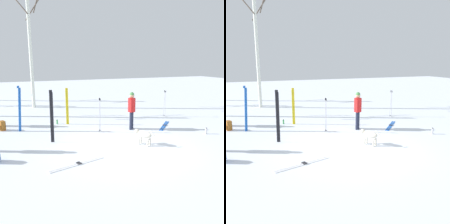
# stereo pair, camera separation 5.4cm
# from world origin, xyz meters

# --- Properties ---
(ground_plane) EXTENTS (60.00, 60.00, 0.00)m
(ground_plane) POSITION_xyz_m (0.00, 0.00, 0.00)
(ground_plane) COLOR white
(person_0) EXTENTS (0.34, 0.45, 1.72)m
(person_0) POSITION_xyz_m (1.33, 2.05, 0.98)
(person_0) COLOR #1E2338
(person_0) RESTS_ON ground_plane
(dog) EXTENTS (0.50, 0.80, 0.57)m
(dog) POSITION_xyz_m (0.78, -0.06, 0.39)
(dog) COLOR beige
(dog) RESTS_ON ground_plane
(ski_pair_planted_0) EXTENTS (0.22, 0.19, 2.03)m
(ski_pair_planted_0) POSITION_xyz_m (-3.40, 3.63, 1.01)
(ski_pair_planted_0) COLOR blue
(ski_pair_planted_0) RESTS_ON ground_plane
(ski_pair_planted_1) EXTENTS (0.15, 0.07, 2.04)m
(ski_pair_planted_1) POSITION_xyz_m (-2.32, 1.52, 1.01)
(ski_pair_planted_1) COLOR black
(ski_pair_planted_1) RESTS_ON ground_plane
(ski_pair_planted_2) EXTENTS (0.14, 0.02, 1.80)m
(ski_pair_planted_2) POSITION_xyz_m (-1.20, 4.02, 0.90)
(ski_pair_planted_2) COLOR yellow
(ski_pair_planted_2) RESTS_ON ground_plane
(ski_pair_lying_0) EXTENTS (1.37, 1.43, 0.05)m
(ski_pair_lying_0) POSITION_xyz_m (3.06, 1.95, 0.01)
(ski_pair_lying_0) COLOR blue
(ski_pair_lying_0) RESTS_ON ground_plane
(ski_pair_lying_1) EXTENTS (1.86, 0.67, 0.05)m
(ski_pair_lying_1) POSITION_xyz_m (-1.97, -0.90, 0.01)
(ski_pair_lying_1) COLOR white
(ski_pair_lying_1) RESTS_ON ground_plane
(ski_poles_0) EXTENTS (0.07, 0.21, 1.47)m
(ski_poles_0) POSITION_xyz_m (4.18, 3.66, 0.78)
(ski_poles_0) COLOR #B2B2BC
(ski_poles_0) RESTS_ON ground_plane
(ski_poles_1) EXTENTS (0.07, 0.21, 1.52)m
(ski_poles_1) POSITION_xyz_m (-0.17, 2.12, 0.81)
(ski_poles_1) COLOR #B2B2BC
(ski_poles_1) RESTS_ON ground_plane
(backpack_1) EXTENTS (0.34, 0.32, 0.44)m
(backpack_1) POSITION_xyz_m (-4.19, 4.03, 0.21)
(backpack_1) COLOR #99591E
(backpack_1) RESTS_ON ground_plane
(water_bottle_0) EXTENTS (0.07, 0.07, 0.22)m
(water_bottle_0) POSITION_xyz_m (-1.68, 4.25, 0.11)
(water_bottle_0) COLOR green
(water_bottle_0) RESTS_ON ground_plane
(water_bottle_1) EXTENTS (0.08, 0.08, 0.28)m
(water_bottle_1) POSITION_xyz_m (3.97, 0.13, 0.13)
(water_bottle_1) COLOR silver
(water_bottle_1) RESTS_ON ground_plane
(birch_tree_3) EXTENTS (1.60, 1.60, 7.17)m
(birch_tree_3) POSITION_xyz_m (-2.33, 9.25, 3.69)
(birch_tree_3) COLOR white
(birch_tree_3) RESTS_ON ground_plane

